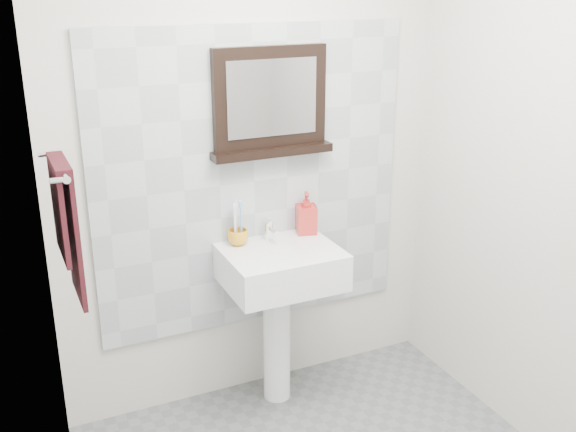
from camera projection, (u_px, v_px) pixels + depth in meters
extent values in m
cube|color=beige|center=(252.00, 161.00, 3.29)|extent=(2.00, 0.01, 2.50)
cube|color=beige|center=(75.00, 287.00, 1.96)|extent=(0.01, 2.20, 2.50)
cube|color=#A9B2B7|center=(254.00, 181.00, 3.32)|extent=(1.60, 0.02, 1.50)
cylinder|color=white|center=(277.00, 339.00, 3.46)|extent=(0.14, 0.14, 0.68)
cube|color=white|center=(281.00, 267.00, 3.27)|extent=(0.55, 0.44, 0.18)
cylinder|color=silver|center=(283.00, 254.00, 3.23)|extent=(0.32, 0.32, 0.02)
cylinder|color=#4C4C4F|center=(283.00, 252.00, 3.22)|extent=(0.04, 0.04, 0.00)
cylinder|color=silver|center=(269.00, 231.00, 3.35)|extent=(0.04, 0.04, 0.09)
cylinder|color=silver|center=(272.00, 230.00, 3.31)|extent=(0.02, 0.10, 0.02)
cube|color=silver|center=(267.00, 221.00, 3.35)|extent=(0.02, 0.07, 0.01)
imported|color=orange|center=(238.00, 237.00, 3.29)|extent=(0.12, 0.12, 0.08)
cylinder|color=white|center=(235.00, 226.00, 3.25)|extent=(0.01, 0.01, 0.19)
cube|color=white|center=(234.00, 206.00, 3.21)|extent=(0.01, 0.01, 0.03)
cylinder|color=#62A9E1|center=(241.00, 225.00, 3.26)|extent=(0.01, 0.01, 0.19)
cube|color=#62A9E1|center=(241.00, 205.00, 3.23)|extent=(0.01, 0.01, 0.03)
cylinder|color=white|center=(236.00, 224.00, 3.28)|extent=(0.01, 0.01, 0.19)
cube|color=white|center=(236.00, 204.00, 3.24)|extent=(0.01, 0.01, 0.03)
cylinder|color=#62A9E1|center=(235.00, 224.00, 3.27)|extent=(0.01, 0.01, 0.19)
cube|color=#62A9E1|center=(234.00, 204.00, 3.24)|extent=(0.01, 0.01, 0.03)
cylinder|color=white|center=(241.00, 224.00, 3.28)|extent=(0.01, 0.01, 0.19)
cube|color=white|center=(240.00, 204.00, 3.24)|extent=(0.01, 0.01, 0.03)
imported|color=#AE142A|center=(306.00, 213.00, 3.42)|extent=(0.12, 0.12, 0.22)
cube|color=black|center=(270.00, 97.00, 3.19)|extent=(0.57, 0.06, 0.48)
cube|color=#99999E|center=(272.00, 98.00, 3.16)|extent=(0.46, 0.01, 0.36)
cube|color=black|center=(272.00, 151.00, 3.26)|extent=(0.61, 0.11, 0.04)
cylinder|color=silver|center=(59.00, 166.00, 2.44)|extent=(0.03, 0.40, 0.03)
cylinder|color=silver|center=(57.00, 180.00, 2.26)|extent=(0.05, 0.02, 0.02)
cylinder|color=silver|center=(45.00, 155.00, 2.59)|extent=(0.05, 0.02, 0.02)
cube|color=black|center=(73.00, 234.00, 2.54)|extent=(0.02, 0.30, 0.52)
cube|color=black|center=(59.00, 213.00, 2.49)|extent=(0.02, 0.30, 0.34)
cube|color=black|center=(59.00, 164.00, 2.43)|extent=(0.06, 0.30, 0.03)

